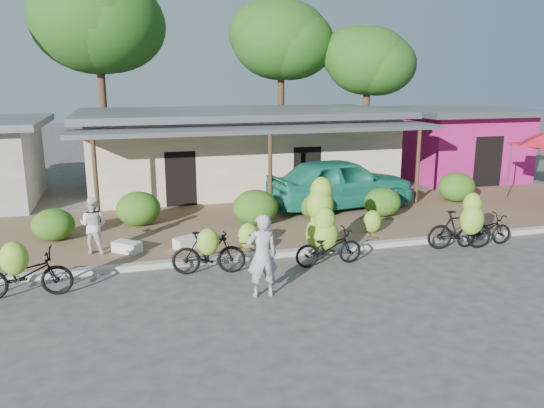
{
  "coord_description": "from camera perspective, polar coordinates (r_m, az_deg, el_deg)",
  "views": [
    {
      "loc": [
        -4.75,
        -10.86,
        4.62
      ],
      "look_at": [
        -0.81,
        3.01,
        1.2
      ],
      "focal_mm": 35.0,
      "sensor_mm": 36.0,
      "label": 1
    }
  ],
  "objects": [
    {
      "name": "hedge_0",
      "position": [
        16.27,
        -22.47,
        -2.07
      ],
      "size": [
        1.18,
        1.06,
        0.92
      ],
      "primitive_type": "ellipsoid",
      "color": "#255112",
      "rests_on": "sidewalk"
    },
    {
      "name": "curb",
      "position": [
        14.44,
        4.22,
        -5.04
      ],
      "size": [
        60.0,
        0.25,
        0.15
      ],
      "primitive_type": "cube",
      "color": "#A8A399",
      "rests_on": "ground"
    },
    {
      "name": "shop_main",
      "position": [
        22.49,
        -3.53,
        5.92
      ],
      "size": [
        13.0,
        8.5,
        3.35
      ],
      "color": "beige",
      "rests_on": "ground"
    },
    {
      "name": "sack_near",
      "position": [
        14.69,
        -8.84,
        -4.05
      ],
      "size": [
        0.94,
        0.73,
        0.3
      ],
      "primitive_type": "cube",
      "rotation": [
        0.0,
        0.0,
        0.45
      ],
      "color": "silver",
      "rests_on": "sidewalk"
    },
    {
      "name": "loose_banana_b",
      "position": [
        14.75,
        -2.5,
        -3.24
      ],
      "size": [
        0.47,
        0.4,
        0.59
      ],
      "primitive_type": "ellipsoid",
      "color": "#88BC2F",
      "rests_on": "sidewalk"
    },
    {
      "name": "sack_far",
      "position": [
        14.64,
        -15.34,
        -4.47
      ],
      "size": [
        0.82,
        0.77,
        0.28
      ],
      "primitive_type": "cube",
      "rotation": [
        0.0,
        0.0,
        -0.7
      ],
      "color": "silver",
      "rests_on": "sidewalk"
    },
    {
      "name": "tree_near_right",
      "position": [
        28.2,
        9.84,
        15.12
      ],
      "size": [
        4.44,
        4.26,
        7.24
      ],
      "color": "#4F371F",
      "rests_on": "ground"
    },
    {
      "name": "hedge_5",
      "position": [
        20.99,
        19.23,
        1.74
      ],
      "size": [
        1.4,
        1.26,
        1.09
      ],
      "primitive_type": "ellipsoid",
      "color": "#255112",
      "rests_on": "sidewalk"
    },
    {
      "name": "bike_far_right",
      "position": [
        16.11,
        21.83,
        -2.63
      ],
      "size": [
        1.74,
        0.62,
        0.91
      ],
      "rotation": [
        0.0,
        0.0,
        1.56
      ],
      "color": "black",
      "rests_on": "ground"
    },
    {
      "name": "loose_banana_a",
      "position": [
        14.36,
        -2.56,
        -3.44
      ],
      "size": [
        0.57,
        0.49,
        0.72
      ],
      "primitive_type": "ellipsoid",
      "color": "#88BC2F",
      "rests_on": "sidewalk"
    },
    {
      "name": "teal_van",
      "position": [
        18.93,
        7.4,
        2.29
      ],
      "size": [
        5.57,
        2.89,
        1.81
      ],
      "primitive_type": "imported",
      "rotation": [
        0.0,
        0.0,
        1.72
      ],
      "color": "#1C7F63",
      "rests_on": "sidewalk"
    },
    {
      "name": "tree_center_right",
      "position": [
        28.7,
        0.54,
        17.42
      ],
      "size": [
        5.21,
        5.09,
        8.59
      ],
      "color": "#4F371F",
      "rests_on": "ground"
    },
    {
      "name": "hedge_1",
      "position": [
        17.09,
        -14.17,
        -0.48
      ],
      "size": [
        1.37,
        1.24,
        1.07
      ],
      "primitive_type": "ellipsoid",
      "color": "#255112",
      "rests_on": "sidewalk"
    },
    {
      "name": "ground",
      "position": [
        12.72,
        7.32,
        -8.07
      ],
      "size": [
        100.0,
        100.0,
        0.0
      ],
      "primitive_type": "plane",
      "color": "#42403D",
      "rests_on": "ground"
    },
    {
      "name": "loose_banana_c",
      "position": [
        16.11,
        10.74,
        -1.86
      ],
      "size": [
        0.55,
        0.46,
        0.68
      ],
      "primitive_type": "ellipsoid",
      "color": "#88BC2F",
      "rests_on": "sidewalk"
    },
    {
      "name": "vendor",
      "position": [
        11.42,
        -1.05,
        -5.55
      ],
      "size": [
        0.68,
        0.46,
        1.85
      ],
      "primitive_type": "imported",
      "rotation": [
        0.0,
        0.0,
        3.12
      ],
      "color": "#989898",
      "rests_on": "ground"
    },
    {
      "name": "bike_right",
      "position": [
        15.34,
        19.87,
        -2.19
      ],
      "size": [
        1.89,
        1.33,
        1.73
      ],
      "rotation": [
        0.0,
        0.0,
        1.39
      ],
      "color": "black",
      "rests_on": "ground"
    },
    {
      "name": "bystander",
      "position": [
        14.68,
        -18.66,
        -2.14
      ],
      "size": [
        0.91,
        0.84,
        1.52
      ],
      "primitive_type": "imported",
      "rotation": [
        0.0,
        0.0,
        2.7
      ],
      "color": "silver",
      "rests_on": "sidewalk"
    },
    {
      "name": "hedge_3",
      "position": [
        17.53,
        4.68,
        -0.03
      ],
      "size": [
        1.17,
        1.06,
        0.92
      ],
      "primitive_type": "ellipsoid",
      "color": "#255112",
      "rests_on": "sidewalk"
    },
    {
      "name": "hedge_2",
      "position": [
        16.64,
        -1.8,
        -0.37
      ],
      "size": [
        1.43,
        1.29,
        1.11
      ],
      "primitive_type": "ellipsoid",
      "color": "#255112",
      "rests_on": "sidewalk"
    },
    {
      "name": "sidewalk",
      "position": [
        17.17,
        0.8,
        -2.06
      ],
      "size": [
        60.0,
        6.0,
        0.12
      ],
      "primitive_type": "cube",
      "color": "brown",
      "rests_on": "ground"
    },
    {
      "name": "bike_center",
      "position": [
        13.61,
        5.66,
        -2.75
      ],
      "size": [
        1.81,
        1.19,
        2.18
      ],
      "rotation": [
        0.0,
        0.0,
        1.61
      ],
      "color": "black",
      "rests_on": "ground"
    },
    {
      "name": "bike_far_left",
      "position": [
        12.57,
        -25.21,
        -6.69
      ],
      "size": [
        2.03,
        1.28,
        1.45
      ],
      "rotation": [
        0.0,
        0.0,
        1.53
      ],
      "color": "black",
      "rests_on": "ground"
    },
    {
      "name": "hedge_4",
      "position": [
        18.03,
        11.8,
        0.19
      ],
      "size": [
        1.24,
        1.12,
        0.97
      ],
      "primitive_type": "ellipsoid",
      "color": "#255112",
      "rests_on": "sidewalk"
    },
    {
      "name": "tree_far_center",
      "position": [
        27.12,
        -18.73,
        18.34
      ],
      "size": [
        6.05,
        6.0,
        9.59
      ],
      "color": "#4F371F",
      "rests_on": "ground"
    },
    {
      "name": "shop_pink",
      "position": [
        26.8,
        19.08,
        6.31
      ],
      "size": [
        6.0,
        6.0,
        3.25
      ],
      "color": "#B51B73",
      "rests_on": "ground"
    },
    {
      "name": "bike_left",
      "position": [
        12.81,
        -6.83,
        -5.08
      ],
      "size": [
        1.84,
        1.25,
        1.33
      ],
      "rotation": [
        0.0,
        0.0,
        1.41
      ],
      "color": "black",
      "rests_on": "ground"
    }
  ]
}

